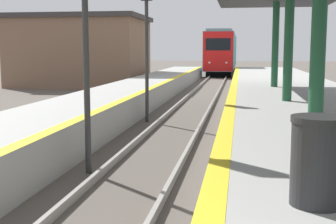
# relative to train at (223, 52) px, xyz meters

# --- Properties ---
(train) EXTENTS (2.63, 22.80, 4.23)m
(train) POSITION_rel_train_xyz_m (0.00, 0.00, 0.00)
(train) COLOR black
(train) RESTS_ON ground
(signal_mid) EXTENTS (0.36, 0.31, 4.93)m
(signal_mid) POSITION_rel_train_xyz_m (-1.18, -36.07, 1.27)
(signal_mid) COLOR #2D2D2D
(signal_mid) RESTS_ON ground
(trash_bin) EXTENTS (0.56, 0.56, 0.90)m
(trash_bin) POSITION_rel_train_xyz_m (2.69, -46.73, -0.80)
(trash_bin) COLOR #262628
(trash_bin) RESTS_ON platform_right
(station_building) EXTENTS (8.71, 6.81, 4.69)m
(station_building) POSITION_rel_train_xyz_m (-8.79, -20.78, 0.21)
(station_building) COLOR brown
(station_building) RESTS_ON ground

